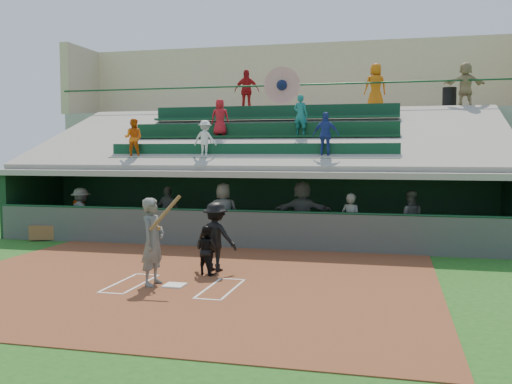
% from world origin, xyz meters
% --- Properties ---
extents(ground, '(100.00, 100.00, 0.00)m').
position_xyz_m(ground, '(0.00, 0.00, 0.00)').
color(ground, '#1D5217').
rests_on(ground, ground).
extents(dirt_slab, '(11.00, 9.00, 0.02)m').
position_xyz_m(dirt_slab, '(0.00, 0.50, 0.01)').
color(dirt_slab, brown).
rests_on(dirt_slab, ground).
extents(home_plate, '(0.43, 0.43, 0.03)m').
position_xyz_m(home_plate, '(0.00, 0.00, 0.04)').
color(home_plate, white).
rests_on(home_plate, dirt_slab).
extents(batters_box_chalk, '(2.65, 1.85, 0.01)m').
position_xyz_m(batters_box_chalk, '(0.00, 0.00, 0.02)').
color(batters_box_chalk, white).
rests_on(batters_box_chalk, dirt_slab).
extents(dugout_floor, '(16.00, 3.50, 0.04)m').
position_xyz_m(dugout_floor, '(0.00, 6.75, 0.02)').
color(dugout_floor, gray).
rests_on(dugout_floor, ground).
extents(concourse_slab, '(20.00, 3.00, 4.60)m').
position_xyz_m(concourse_slab, '(0.00, 13.50, 2.30)').
color(concourse_slab, gray).
rests_on(concourse_slab, ground).
extents(grandstand, '(20.40, 10.40, 7.80)m').
position_xyz_m(grandstand, '(-0.01, 10.51, 2.26)').
color(grandstand, '#4A4E49').
rests_on(grandstand, ground).
extents(batter_at_plate, '(0.88, 0.78, 1.95)m').
position_xyz_m(batter_at_plate, '(-0.47, -0.02, 0.96)').
color(batter_at_plate, '#51534E').
rests_on(batter_at_plate, dirt_slab).
extents(catcher, '(0.68, 0.61, 1.14)m').
position_xyz_m(catcher, '(0.30, 1.25, 0.59)').
color(catcher, black).
rests_on(catcher, dirt_slab).
extents(home_umpire, '(1.17, 0.82, 1.65)m').
position_xyz_m(home_umpire, '(0.38, 1.69, 0.84)').
color(home_umpire, black).
rests_on(home_umpire, dirt_slab).
extents(dugout_bench, '(13.89, 6.78, 0.45)m').
position_xyz_m(dugout_bench, '(-0.06, 8.04, 0.27)').
color(dugout_bench, '#936035').
rests_on(dugout_bench, dugout_floor).
extents(white_table, '(1.00, 0.83, 0.78)m').
position_xyz_m(white_table, '(-6.16, 6.47, 0.43)').
color(white_table, silver).
rests_on(white_table, dugout_floor).
extents(water_cooler, '(0.37, 0.37, 0.37)m').
position_xyz_m(water_cooler, '(-6.13, 6.54, 1.01)').
color(water_cooler, '#DA4A0C').
rests_on(water_cooler, white_table).
extents(dugout_player_a, '(1.18, 0.84, 1.66)m').
position_xyz_m(dugout_player_a, '(-5.43, 5.49, 0.87)').
color(dugout_player_a, '#525550').
rests_on(dugout_player_a, dugout_floor).
extents(dugout_player_b, '(1.08, 0.73, 1.70)m').
position_xyz_m(dugout_player_b, '(-2.70, 6.25, 0.89)').
color(dugout_player_b, '#575954').
rests_on(dugout_player_b, dugout_floor).
extents(dugout_player_c, '(1.02, 0.79, 1.87)m').
position_xyz_m(dugout_player_c, '(-0.61, 5.62, 0.97)').
color(dugout_player_c, '#535550').
rests_on(dugout_player_c, dugout_floor).
extents(dugout_player_d, '(1.81, 0.61, 1.94)m').
position_xyz_m(dugout_player_d, '(1.76, 6.28, 1.01)').
color(dugout_player_d, '#61645F').
rests_on(dugout_player_d, dugout_floor).
extents(dugout_player_e, '(0.70, 0.58, 1.65)m').
position_xyz_m(dugout_player_e, '(3.32, 5.32, 0.86)').
color(dugout_player_e, '#585B56').
rests_on(dugout_player_e, dugout_floor).
extents(dugout_player_f, '(0.84, 0.67, 1.69)m').
position_xyz_m(dugout_player_f, '(4.98, 6.15, 0.89)').
color(dugout_player_f, '#525550').
rests_on(dugout_player_f, dugout_floor).
extents(trash_bin, '(0.53, 0.53, 0.80)m').
position_xyz_m(trash_bin, '(6.60, 12.59, 5.00)').
color(trash_bin, black).
rests_on(trash_bin, concourse_slab).
extents(concourse_staff_a, '(1.12, 0.65, 1.79)m').
position_xyz_m(concourse_staff_a, '(-1.68, 12.70, 5.49)').
color(concourse_staff_a, '#A91315').
rests_on(concourse_staff_a, concourse_slab).
extents(concourse_staff_b, '(1.02, 0.82, 1.81)m').
position_xyz_m(concourse_staff_b, '(3.74, 12.39, 5.51)').
color(concourse_staff_b, '#C45E0B').
rests_on(concourse_staff_b, concourse_slab).
extents(concourse_staff_c, '(1.63, 0.76, 1.70)m').
position_xyz_m(concourse_staff_c, '(7.13, 12.12, 5.45)').
color(concourse_staff_c, tan).
rests_on(concourse_staff_c, concourse_slab).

